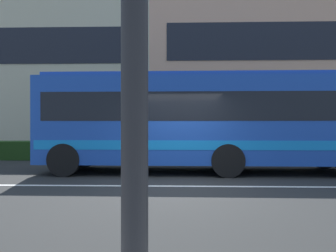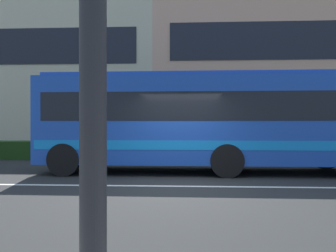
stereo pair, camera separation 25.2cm
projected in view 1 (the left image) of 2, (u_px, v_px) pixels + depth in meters
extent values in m
plane|color=#262725|center=(181.00, 186.00, 9.04)|extent=(160.00, 160.00, 0.00)
cube|color=silver|center=(181.00, 186.00, 9.04)|extent=(60.00, 0.16, 0.01)
cube|color=#214216|center=(187.00, 151.00, 15.75)|extent=(19.59, 1.10, 0.81)
cube|color=#18409C|center=(204.00, 120.00, 11.67)|extent=(10.61, 2.59, 2.72)
cube|color=black|center=(204.00, 108.00, 11.67)|extent=(9.97, 2.61, 0.87)
cube|color=#1172C1|center=(204.00, 143.00, 11.68)|extent=(10.40, 2.61, 0.28)
cube|color=#1B419E|center=(204.00, 77.00, 11.67)|extent=(10.18, 2.19, 0.12)
cube|color=black|center=(46.00, 108.00, 11.91)|extent=(0.05, 2.07, 0.96)
cylinder|color=black|center=(64.00, 160.00, 10.74)|extent=(1.00, 0.29, 1.00)
cylinder|color=black|center=(85.00, 154.00, 13.01)|extent=(1.00, 0.29, 1.00)
cylinder|color=black|center=(228.00, 161.00, 10.52)|extent=(1.00, 0.29, 1.00)
cylinder|color=black|center=(220.00, 154.00, 12.78)|extent=(1.00, 0.29, 1.00)
cylinder|color=black|center=(323.00, 155.00, 12.62)|extent=(1.00, 0.29, 1.00)
cylinder|color=black|center=(135.00, 29.00, 1.81)|extent=(0.14, 0.14, 3.85)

